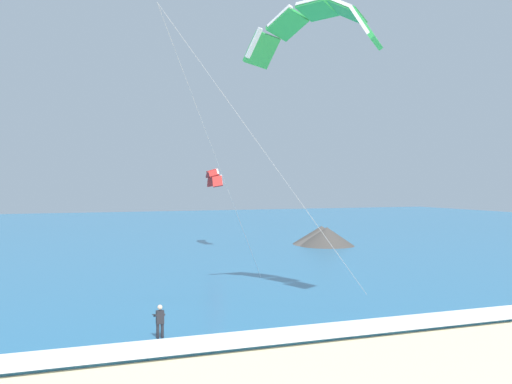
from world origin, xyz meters
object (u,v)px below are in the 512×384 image
(kitesurfer, at_px, (160,322))
(kite_distant, at_px, (213,176))
(surfboard, at_px, (160,342))
(kite_primary, at_px, (313,25))

(kitesurfer, height_order, kite_distant, kite_distant)
(surfboard, bearing_deg, kite_distant, 68.47)
(surfboard, distance_m, kite_distant, 40.83)
(kitesurfer, bearing_deg, surfboard, -91.66)
(kitesurfer, height_order, kite_primary, kite_primary)
(kite_primary, bearing_deg, surfboard, -155.15)
(surfboard, xyz_separation_m, kite_primary, (9.98, 4.62, 16.06))
(surfboard, distance_m, kite_primary, 19.46)
(kite_primary, xyz_separation_m, kite_distant, (4.74, 32.67, -8.30))
(surfboard, xyz_separation_m, kite_distant, (14.71, 37.29, 7.76))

